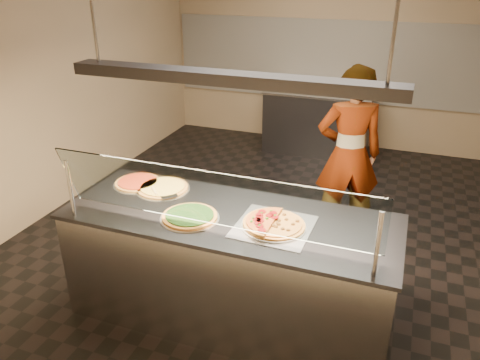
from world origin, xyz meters
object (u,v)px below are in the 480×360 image
(serving_counter, at_px, (230,267))
(pizza_tomato, at_px, (138,182))
(sneeze_guard, at_px, (210,199))
(worker, at_px, (349,155))
(half_pizza_pepperoni, at_px, (260,220))
(pizza_spinach, at_px, (190,216))
(half_pizza_sausage, at_px, (288,226))
(pizza_spatula, at_px, (161,192))
(prep_table, at_px, (317,121))
(pizza_cheese, at_px, (163,187))
(perforated_tray, at_px, (274,226))
(heat_lamp_housing, at_px, (228,78))

(serving_counter, distance_m, pizza_tomato, 1.07)
(sneeze_guard, distance_m, worker, 2.09)
(half_pizza_pepperoni, distance_m, pizza_spinach, 0.52)
(half_pizza_sausage, relative_size, pizza_spinach, 1.01)
(sneeze_guard, distance_m, pizza_tomato, 1.13)
(half_pizza_sausage, relative_size, pizza_spatula, 1.57)
(half_pizza_pepperoni, xyz_separation_m, half_pizza_sausage, (0.21, 0.00, -0.01))
(half_pizza_sausage, xyz_separation_m, prep_table, (-0.60, 4.01, -0.49))
(pizza_cheese, bearing_deg, sneeze_guard, -39.67)
(perforated_tray, height_order, pizza_spatula, pizza_spatula)
(pizza_cheese, relative_size, heat_lamp_housing, 0.19)
(pizza_cheese, relative_size, worker, 0.25)
(half_pizza_pepperoni, bearing_deg, half_pizza_sausage, 0.35)
(half_pizza_sausage, height_order, pizza_cheese, half_pizza_sausage)
(perforated_tray, xyz_separation_m, half_pizza_pepperoni, (-0.11, -0.00, 0.03))
(pizza_tomato, bearing_deg, sneeze_guard, -32.09)
(half_pizza_sausage, relative_size, heat_lamp_housing, 0.19)
(sneeze_guard, bearing_deg, worker, 71.74)
(prep_table, distance_m, heat_lamp_housing, 4.23)
(half_pizza_pepperoni, bearing_deg, pizza_tomato, 166.25)
(pizza_tomato, height_order, heat_lamp_housing, heat_lamp_housing)
(pizza_tomato, xyz_separation_m, worker, (1.58, 1.37, -0.04))
(half_pizza_sausage, distance_m, pizza_cheese, 1.18)
(sneeze_guard, bearing_deg, pizza_tomato, 147.91)
(pizza_spinach, height_order, worker, worker)
(pizza_spinach, distance_m, heat_lamp_housing, 1.05)
(prep_table, xyz_separation_m, heat_lamp_housing, (0.14, -3.96, 1.48))
(serving_counter, xyz_separation_m, half_pizza_pepperoni, (0.25, -0.05, 0.50))
(pizza_tomato, xyz_separation_m, heat_lamp_housing, (0.93, -0.24, 1.01))
(pizza_spatula, distance_m, prep_table, 3.92)
(pizza_spinach, height_order, heat_lamp_housing, heat_lamp_housing)
(perforated_tray, xyz_separation_m, heat_lamp_housing, (-0.36, 0.05, 1.01))
(serving_counter, height_order, perforated_tray, perforated_tray)
(pizza_spatula, height_order, heat_lamp_housing, heat_lamp_housing)
(half_pizza_sausage, distance_m, heat_lamp_housing, 1.10)
(pizza_spinach, distance_m, worker, 1.97)
(pizza_cheese, bearing_deg, half_pizza_pepperoni, -16.16)
(sneeze_guard, height_order, pizza_cheese, sneeze_guard)
(heat_lamp_housing, bearing_deg, serving_counter, 0.00)
(half_pizza_sausage, height_order, pizza_spinach, half_pizza_sausage)
(pizza_spatula, bearing_deg, worker, 49.46)
(pizza_cheese, relative_size, prep_table, 0.29)
(serving_counter, relative_size, pizza_spatula, 8.87)
(sneeze_guard, bearing_deg, prep_table, 91.80)
(half_pizza_pepperoni, bearing_deg, heat_lamp_housing, 168.96)
(half_pizza_pepperoni, bearing_deg, pizza_cheese, 163.84)
(pizza_tomato, bearing_deg, pizza_cheese, -4.37)
(prep_table, bearing_deg, serving_counter, -88.04)
(worker, bearing_deg, half_pizza_sausage, 63.20)
(serving_counter, height_order, prep_table, same)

